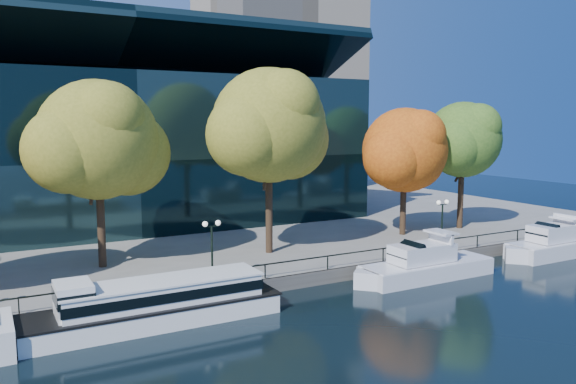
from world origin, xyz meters
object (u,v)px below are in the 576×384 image
lamp_1 (212,236)px  cruiser_far (553,244)px  tree_3 (271,128)px  tree_5 (464,141)px  tour_boat (148,303)px  cruiser_near (422,265)px  lamp_2 (442,212)px  tree_4 (406,152)px  tree_2 (100,142)px

lamp_1 → cruiser_far: bearing=-7.6°
tree_3 → lamp_1: tree_3 is taller
tree_5 → lamp_1: bearing=-168.8°
cruiser_far → tree_3: bearing=157.5°
tour_boat → tree_5: size_ratio=1.28×
cruiser_near → tree_3: bearing=130.2°
tour_boat → cruiser_far: 34.70m
cruiser_far → tree_5: size_ratio=0.87×
lamp_1 → lamp_2: bearing=0.0°
tour_boat → lamp_2: lamp_2 is taller
lamp_1 → tree_4: bearing=15.3°
cruiser_near → cruiser_far: bearing=-0.3°
cruiser_far → lamp_1: (-29.46, 3.91, 2.86)m
tree_2 → tree_4: (26.93, -1.31, -1.31)m
lamp_1 → tree_5: bearing=11.2°
tree_4 → tree_5: bearing=-1.9°
tour_boat → tree_2: (-0.29, 10.64, 8.74)m
tree_3 → lamp_2: bearing=-21.8°
lamp_1 → lamp_2: same height
tree_3 → tree_4: bearing=2.1°
tour_boat → cruiser_far: (34.69, -0.43, -0.17)m
tree_3 → tree_4: (14.25, 0.53, -2.28)m
tour_boat → tree_2: 13.77m
tree_3 → tour_boat: bearing=-144.6°
cruiser_near → lamp_1: size_ratio=2.92×
tree_5 → lamp_2: tree_5 is taller
tree_5 → tree_3: bearing=-179.2°
tour_boat → tree_3: tree_3 is taller
tree_2 → tree_5: 34.05m
cruiser_far → lamp_2: 10.25m
cruiser_near → tree_2: size_ratio=0.87×
cruiser_far → lamp_2: size_ratio=2.67×
cruiser_near → tree_2: bearing=151.7°
tour_boat → cruiser_near: 20.11m
lamp_2 → cruiser_far: bearing=-23.4°
cruiser_far → lamp_1: size_ratio=2.67×
tree_5 → lamp_2: bearing=-145.1°
tree_5 → lamp_1: 29.57m
tree_2 → lamp_1: (5.53, -7.16, -6.04)m
lamp_2 → tour_boat: bearing=-172.3°
cruiser_far → tree_2: tree_2 is taller
cruiser_near → lamp_2: bearing=34.7°
tree_3 → tree_2: bearing=171.7°
tree_5 → lamp_1: (-28.48, -5.62, -5.60)m
tree_3 → lamp_1: size_ratio=3.65×
tree_5 → cruiser_far: bearing=-84.1°
tree_3 → lamp_2: (13.28, -5.32, -7.01)m
tour_boat → lamp_2: size_ratio=3.96×
cruiser_near → lamp_1: bearing=165.5°
tour_boat → lamp_1: (5.23, 3.48, 2.69)m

